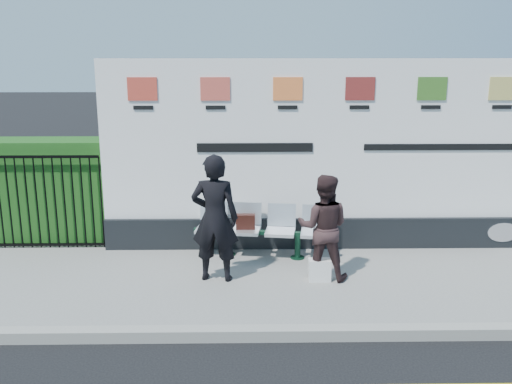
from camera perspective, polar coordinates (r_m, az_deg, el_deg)
pavement at (r=8.22m, az=7.81°, el=-8.91°), size 14.00×3.00×0.12m
kerb at (r=6.88m, az=9.72°, el=-13.70°), size 14.00×0.18×0.14m
billboard at (r=9.17m, az=9.93°, el=2.36°), size 8.00×0.30×3.00m
hedge at (r=10.12m, az=-20.25°, el=0.17°), size 2.35×0.70×1.70m
railing at (r=9.73m, az=-21.06°, el=-0.93°), size 2.05×0.06×1.54m
bench at (r=8.85m, az=0.68°, el=-5.12°), size 2.12×0.84×0.44m
woman_left at (r=7.81m, az=-4.14°, el=-2.62°), size 0.69×0.50×1.78m
woman_right at (r=7.94m, az=6.75°, el=-3.51°), size 0.82×0.70×1.49m
handbag_brown at (r=8.78m, az=-1.06°, el=-2.98°), size 0.30×0.13×0.23m
carrier_bag_white at (r=8.04m, az=6.37°, el=-7.75°), size 0.31×0.18×0.31m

